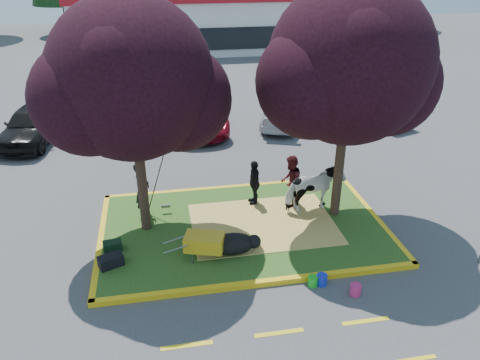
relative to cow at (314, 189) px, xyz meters
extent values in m
plane|color=#424244|center=(-2.29, -0.49, -0.89)|extent=(90.00, 90.00, 0.00)
cube|color=#234816|center=(-2.29, -0.49, -0.81)|extent=(8.00, 5.00, 0.15)
cube|color=yellow|center=(-2.29, -3.07, -0.81)|extent=(8.30, 0.16, 0.15)
cube|color=yellow|center=(-2.29, 2.09, -0.81)|extent=(8.30, 0.16, 0.15)
cube|color=yellow|center=(-6.37, -0.49, -0.81)|extent=(0.16, 5.30, 0.15)
cube|color=yellow|center=(1.79, -0.49, -0.81)|extent=(0.16, 5.30, 0.15)
cube|color=#EACC60|center=(-1.69, -0.49, -0.73)|extent=(4.20, 3.00, 0.01)
cylinder|color=black|center=(-5.09, -0.09, 1.02)|extent=(0.28, 0.28, 3.53)
sphere|color=black|center=(-5.09, -0.09, 3.67)|extent=(4.20, 4.20, 4.20)
sphere|color=black|center=(-3.93, 0.11, 3.04)|extent=(2.86, 2.86, 2.86)
sphere|color=black|center=(-6.14, -0.39, 3.29)|extent=(2.86, 2.86, 2.86)
cylinder|color=black|center=(0.61, -0.29, 1.11)|extent=(0.28, 0.28, 3.70)
sphere|color=black|center=(0.61, -0.29, 3.88)|extent=(4.40, 4.40, 4.40)
sphere|color=black|center=(1.82, -0.09, 3.22)|extent=(2.99, 2.99, 2.99)
sphere|color=black|center=(-0.49, -0.59, 3.48)|extent=(2.99, 2.99, 2.99)
cube|color=yellow|center=(-4.29, -4.69, -0.89)|extent=(1.10, 0.12, 0.01)
cube|color=yellow|center=(-2.29, -4.69, -0.89)|extent=(1.10, 0.12, 0.01)
cube|color=yellow|center=(-0.29, -4.69, -0.89)|extent=(1.10, 0.12, 0.01)
cube|color=silver|center=(-0.29, 27.51, 1.11)|extent=(20.00, 8.00, 4.00)
cube|color=black|center=(-0.29, 23.46, 0.51)|extent=(19.00, 0.10, 1.60)
cylinder|color=black|center=(-12.29, 36.51, 1.07)|extent=(0.44, 0.44, 3.92)
cylinder|color=black|center=(-4.29, 38.01, 0.65)|extent=(0.44, 0.44, 3.08)
cylinder|color=black|center=(3.71, 37.01, 0.93)|extent=(0.44, 0.44, 3.64)
cylinder|color=black|center=(11.71, 37.51, 0.86)|extent=(0.44, 0.44, 3.50)
cylinder|color=black|center=(19.71, 36.51, 0.72)|extent=(0.44, 0.44, 3.22)
imported|color=white|center=(0.00, 0.00, 0.00)|extent=(1.88, 1.15, 1.48)
ellipsoid|color=black|center=(-2.85, -1.77, -0.47)|extent=(1.39, 1.00, 0.54)
imported|color=black|center=(-5.14, 0.68, 0.12)|extent=(0.56, 0.71, 1.72)
imported|color=#461417|center=(-0.61, 0.46, 0.10)|extent=(0.92, 1.00, 1.67)
imported|color=black|center=(-1.69, 0.81, -0.01)|extent=(0.36, 0.86, 1.46)
cylinder|color=black|center=(-3.02, -1.86, -0.56)|extent=(0.37, 0.18, 0.36)
cylinder|color=slate|center=(-3.93, -2.08, -0.61)|extent=(0.04, 0.04, 0.26)
cylinder|color=slate|center=(-3.93, -1.63, -0.61)|extent=(0.04, 0.04, 0.26)
cube|color=gold|center=(-3.58, -1.86, -0.26)|extent=(1.14, 0.88, 0.40)
cylinder|color=slate|center=(-4.33, -2.08, -0.24)|extent=(0.64, 0.23, 0.33)
cylinder|color=slate|center=(-4.33, -1.63, -0.24)|extent=(0.64, 0.23, 0.33)
cube|color=black|center=(-5.99, -1.80, -0.58)|extent=(0.69, 0.54, 0.31)
cube|color=black|center=(-5.99, -1.07, -0.61)|extent=(0.53, 0.37, 0.26)
cylinder|color=green|center=(-1.07, -3.29, -0.76)|extent=(0.32, 0.32, 0.27)
cylinder|color=#CC2D6C|center=(-0.17, -3.81, -0.75)|extent=(0.31, 0.31, 0.29)
cylinder|color=#1930CB|center=(-0.84, -3.29, -0.75)|extent=(0.35, 0.35, 0.28)
imported|color=black|center=(-9.78, 8.06, -0.11)|extent=(2.59, 4.81, 1.56)
imported|color=#ABADB4|center=(-5.20, 8.01, -0.16)|extent=(2.60, 4.69, 1.46)
imported|color=maroon|center=(-2.79, 8.44, -0.15)|extent=(2.57, 5.38, 1.48)
imported|color=silver|center=(1.20, 8.27, -0.27)|extent=(3.10, 4.60, 1.24)
imported|color=slate|center=(5.66, 8.11, -0.18)|extent=(2.82, 4.58, 1.43)
camera|label=1|loc=(-4.49, -12.01, 6.61)|focal=35.00mm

